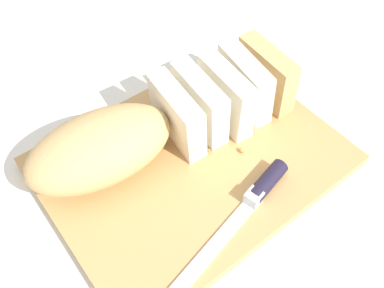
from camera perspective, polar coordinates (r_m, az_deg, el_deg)
ground_plane at (r=0.59m, az=0.00°, el=-2.97°), size 3.00×3.00×0.00m
cutting_board at (r=0.58m, az=0.00°, el=-2.41°), size 0.40×0.31×0.02m
bread_loaf at (r=0.55m, az=-5.17°, el=2.71°), size 0.39×0.15×0.09m
bread_knife at (r=0.53m, az=8.25°, el=-7.66°), size 0.27×0.07×0.02m
crumb_near_knife at (r=0.59m, az=-2.08°, el=0.01°), size 0.00×0.00×0.00m
crumb_near_loaf at (r=0.58m, az=6.88°, el=-0.85°), size 0.01×0.01×0.01m
crumb_stray_left at (r=0.58m, az=2.34°, el=-0.85°), size 0.00×0.00×0.00m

